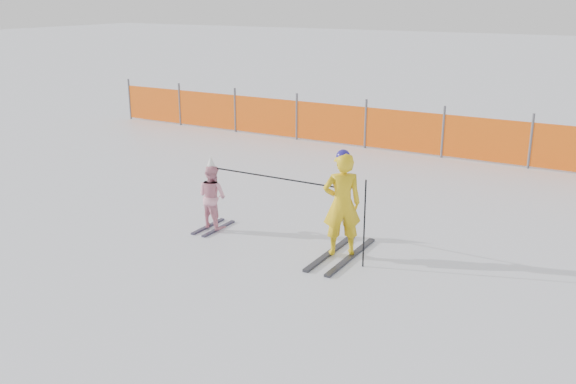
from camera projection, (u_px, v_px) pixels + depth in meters
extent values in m
plane|color=white|center=(271.00, 267.00, 9.25)|extent=(120.00, 120.00, 0.00)
cube|color=black|center=(331.00, 252.00, 9.72)|extent=(0.09, 1.61, 0.04)
cube|color=black|center=(351.00, 257.00, 9.56)|extent=(0.09, 1.61, 0.04)
imported|color=yellow|center=(342.00, 204.00, 9.41)|extent=(0.68, 0.64, 1.56)
sphere|color=navy|center=(343.00, 156.00, 9.19)|extent=(0.21, 0.21, 0.21)
cube|color=black|center=(208.00, 226.00, 10.83)|extent=(0.09, 0.85, 0.03)
cube|color=black|center=(219.00, 229.00, 10.72)|extent=(0.09, 0.85, 0.03)
imported|color=#F5A0B5|center=(212.00, 196.00, 10.61)|extent=(0.57, 0.48, 1.07)
cone|color=white|center=(211.00, 163.00, 10.44)|extent=(0.19, 0.19, 0.24)
cylinder|color=black|center=(364.00, 224.00, 9.08)|extent=(0.02, 0.02, 1.31)
cylinder|color=black|center=(273.00, 177.00, 9.90)|extent=(2.12, 0.03, 0.02)
cylinder|color=#595960|center=(130.00, 99.00, 20.05)|extent=(0.06, 0.06, 1.25)
cylinder|color=#595960|center=(180.00, 104.00, 19.09)|extent=(0.06, 0.06, 1.25)
cylinder|color=#595960|center=(235.00, 110.00, 18.13)|extent=(0.06, 0.06, 1.25)
cylinder|color=#595960|center=(297.00, 117.00, 17.18)|extent=(0.06, 0.06, 1.25)
cylinder|color=#595960|center=(366.00, 124.00, 16.22)|extent=(0.06, 0.06, 1.25)
cylinder|color=#595960|center=(443.00, 132.00, 15.26)|extent=(0.06, 0.06, 1.25)
cylinder|color=#595960|center=(531.00, 141.00, 14.31)|extent=(0.06, 0.06, 1.25)
cube|color=#FE5E0D|center=(336.00, 124.00, 16.64)|extent=(14.34, 0.03, 1.00)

